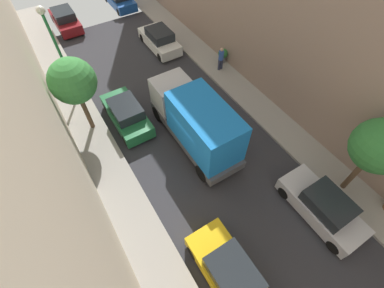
{
  "coord_description": "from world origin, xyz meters",
  "views": [
    {
      "loc": [
        -5.26,
        -7.75,
        12.45
      ],
      "look_at": [
        -0.46,
        -0.03,
        0.5
      ],
      "focal_mm": 25.09,
      "sensor_mm": 36.0,
      "label": 1
    }
  ],
  "objects_px": {
    "parked_car_left_3": "(65,20)",
    "pedestrian": "(221,58)",
    "street_tree_1": "(380,146)",
    "potted_plant_2": "(223,55)",
    "lamp_post": "(55,43)",
    "street_tree_0": "(73,81)",
    "parked_car_left_1": "(230,274)",
    "parked_car_right_1": "(323,207)",
    "delivery_truck": "(196,121)",
    "parked_car_right_2": "(160,40)",
    "parked_car_left_2": "(127,114)"
  },
  "relations": [
    {
      "from": "street_tree_0",
      "to": "delivery_truck",
      "type": "bearing_deg",
      "value": -41.77
    },
    {
      "from": "parked_car_right_1",
      "to": "parked_car_left_2",
      "type": "bearing_deg",
      "value": 117.53
    },
    {
      "from": "parked_car_left_3",
      "to": "lamp_post",
      "type": "height_order",
      "value": "lamp_post"
    },
    {
      "from": "parked_car_left_3",
      "to": "street_tree_1",
      "type": "distance_m",
      "value": 24.4
    },
    {
      "from": "parked_car_left_1",
      "to": "potted_plant_2",
      "type": "relative_size",
      "value": 4.06
    },
    {
      "from": "parked_car_left_2",
      "to": "street_tree_1",
      "type": "height_order",
      "value": "street_tree_1"
    },
    {
      "from": "pedestrian",
      "to": "street_tree_0",
      "type": "height_order",
      "value": "street_tree_0"
    },
    {
      "from": "parked_car_right_2",
      "to": "street_tree_1",
      "type": "distance_m",
      "value": 16.48
    },
    {
      "from": "delivery_truck",
      "to": "pedestrian",
      "type": "height_order",
      "value": "delivery_truck"
    },
    {
      "from": "potted_plant_2",
      "to": "street_tree_0",
      "type": "bearing_deg",
      "value": -173.97
    },
    {
      "from": "parked_car_left_1",
      "to": "parked_car_right_1",
      "type": "distance_m",
      "value": 5.4
    },
    {
      "from": "parked_car_left_1",
      "to": "potted_plant_2",
      "type": "height_order",
      "value": "parked_car_left_1"
    },
    {
      "from": "parked_car_right_1",
      "to": "street_tree_1",
      "type": "bearing_deg",
      "value": 8.01
    },
    {
      "from": "parked_car_left_2",
      "to": "parked_car_left_3",
      "type": "relative_size",
      "value": 1.0
    },
    {
      "from": "parked_car_left_2",
      "to": "parked_car_left_3",
      "type": "bearing_deg",
      "value": 90.0
    },
    {
      "from": "potted_plant_2",
      "to": "lamp_post",
      "type": "bearing_deg",
      "value": 168.36
    },
    {
      "from": "parked_car_right_1",
      "to": "lamp_post",
      "type": "bearing_deg",
      "value": 117.06
    },
    {
      "from": "parked_car_left_3",
      "to": "pedestrian",
      "type": "xyz_separation_m",
      "value": [
        7.77,
        -11.81,
        0.35
      ]
    },
    {
      "from": "parked_car_left_3",
      "to": "pedestrian",
      "type": "height_order",
      "value": "pedestrian"
    },
    {
      "from": "parked_car_right_1",
      "to": "lamp_post",
      "type": "distance_m",
      "value": 16.37
    },
    {
      "from": "parked_car_left_2",
      "to": "potted_plant_2",
      "type": "relative_size",
      "value": 4.06
    },
    {
      "from": "parked_car_right_2",
      "to": "pedestrian",
      "type": "distance_m",
      "value": 5.42
    },
    {
      "from": "street_tree_1",
      "to": "street_tree_0",
      "type": "bearing_deg",
      "value": 131.63
    },
    {
      "from": "parked_car_left_2",
      "to": "street_tree_0",
      "type": "height_order",
      "value": "street_tree_0"
    },
    {
      "from": "pedestrian",
      "to": "lamp_post",
      "type": "xyz_separation_m",
      "value": [
        -9.67,
        2.76,
        2.91
      ]
    },
    {
      "from": "potted_plant_2",
      "to": "parked_car_left_1",
      "type": "bearing_deg",
      "value": -124.64
    },
    {
      "from": "lamp_post",
      "to": "parked_car_right_2",
      "type": "bearing_deg",
      "value": 16.04
    },
    {
      "from": "parked_car_left_3",
      "to": "parked_car_right_2",
      "type": "distance_m",
      "value": 8.8
    },
    {
      "from": "street_tree_1",
      "to": "potted_plant_2",
      "type": "height_order",
      "value": "street_tree_1"
    },
    {
      "from": "delivery_truck",
      "to": "pedestrian",
      "type": "bearing_deg",
      "value": 42.74
    },
    {
      "from": "parked_car_left_2",
      "to": "lamp_post",
      "type": "distance_m",
      "value": 5.45
    },
    {
      "from": "pedestrian",
      "to": "parked_car_left_3",
      "type": "bearing_deg",
      "value": 123.36
    },
    {
      "from": "parked_car_left_3",
      "to": "pedestrian",
      "type": "distance_m",
      "value": 14.14
    },
    {
      "from": "potted_plant_2",
      "to": "parked_car_right_1",
      "type": "bearing_deg",
      "value": -103.99
    },
    {
      "from": "parked_car_left_1",
      "to": "street_tree_1",
      "type": "xyz_separation_m",
      "value": [
        7.54,
        0.34,
        2.86
      ]
    },
    {
      "from": "delivery_truck",
      "to": "lamp_post",
      "type": "height_order",
      "value": "lamp_post"
    },
    {
      "from": "pedestrian",
      "to": "potted_plant_2",
      "type": "bearing_deg",
      "value": 44.12
    },
    {
      "from": "street_tree_1",
      "to": "parked_car_left_2",
      "type": "bearing_deg",
      "value": 126.84
    },
    {
      "from": "parked_car_left_1",
      "to": "lamp_post",
      "type": "bearing_deg",
      "value": 97.56
    },
    {
      "from": "parked_car_left_2",
      "to": "parked_car_right_1",
      "type": "xyz_separation_m",
      "value": [
        5.4,
        -10.36,
        0.0
      ]
    },
    {
      "from": "parked_car_left_3",
      "to": "street_tree_0",
      "type": "bearing_deg",
      "value": -99.37
    },
    {
      "from": "parked_car_left_1",
      "to": "parked_car_right_2",
      "type": "height_order",
      "value": "same"
    },
    {
      "from": "street_tree_0",
      "to": "parked_car_left_3",
      "type": "bearing_deg",
      "value": 80.63
    },
    {
      "from": "parked_car_right_2",
      "to": "street_tree_0",
      "type": "distance_m",
      "value": 9.58
    },
    {
      "from": "parked_car_left_1",
      "to": "street_tree_1",
      "type": "distance_m",
      "value": 8.07
    },
    {
      "from": "parked_car_left_2",
      "to": "parked_car_right_1",
      "type": "relative_size",
      "value": 1.0
    },
    {
      "from": "street_tree_0",
      "to": "street_tree_1",
      "type": "xyz_separation_m",
      "value": [
        9.56,
        -10.76,
        -0.01
      ]
    },
    {
      "from": "parked_car_right_2",
      "to": "pedestrian",
      "type": "relative_size",
      "value": 2.44
    },
    {
      "from": "pedestrian",
      "to": "lamp_post",
      "type": "height_order",
      "value": "lamp_post"
    },
    {
      "from": "delivery_truck",
      "to": "potted_plant_2",
      "type": "height_order",
      "value": "delivery_truck"
    }
  ]
}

